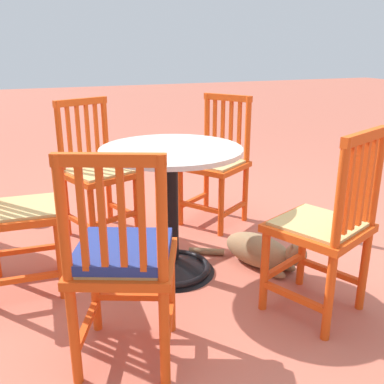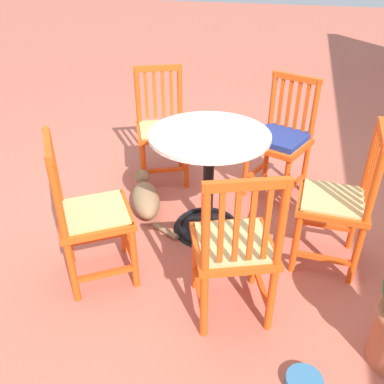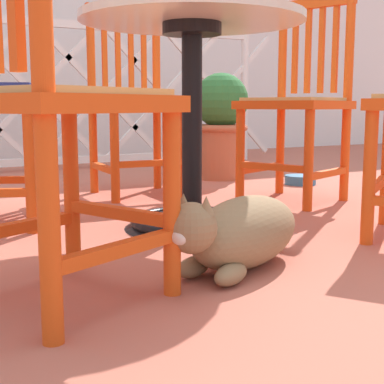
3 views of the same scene
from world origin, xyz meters
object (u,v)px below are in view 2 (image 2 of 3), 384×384
orange_chair_facing_out (338,202)px  tabby_cat (146,197)px  orange_chair_by_planter (234,249)px  orange_chair_near_fence (89,216)px  cafe_table (208,194)px  pet_water_bowl (304,383)px  orange_chair_tucked_in (162,130)px  orange_chair_at_corner (280,141)px

orange_chair_facing_out → tabby_cat: orange_chair_facing_out is taller
orange_chair_facing_out → orange_chair_by_planter: bearing=-42.3°
orange_chair_near_fence → cafe_table: bearing=138.6°
tabby_cat → pet_water_bowl: bearing=45.0°
tabby_cat → orange_chair_tucked_in: bearing=-177.8°
orange_chair_near_fence → pet_water_bowl: bearing=70.3°
orange_chair_tucked_in → pet_water_bowl: orange_chair_tucked_in is taller
orange_chair_by_planter → pet_water_bowl: 0.68m
orange_chair_at_corner → tabby_cat: (0.49, -0.92, -0.35)m
cafe_table → pet_water_bowl: cafe_table is taller
pet_water_bowl → cafe_table: bearing=-146.8°
cafe_table → orange_chair_at_corner: 0.77m
orange_chair_facing_out → pet_water_bowl: size_ratio=5.36×
cafe_table → orange_chair_near_fence: size_ratio=0.83×
orange_chair_facing_out → orange_chair_at_corner: (-0.75, -0.39, 0.01)m
orange_chair_by_planter → pet_water_bowl: orange_chair_by_planter is taller
orange_chair_at_corner → orange_chair_tucked_in: same height
orange_chair_tucked_in → orange_chair_near_fence: (1.25, -0.02, 0.00)m
orange_chair_near_fence → orange_chair_by_planter: (0.08, 0.83, 0.00)m
cafe_table → tabby_cat: bearing=-105.3°
orange_chair_by_planter → orange_chair_tucked_in: bearing=-148.5°
orange_chair_at_corner → pet_water_bowl: size_ratio=5.36×
tabby_cat → pet_water_bowl: 1.70m
cafe_table → orange_chair_at_corner: orange_chair_at_corner is taller
cafe_table → pet_water_bowl: (1.06, 0.69, -0.26)m
cafe_table → orange_chair_facing_out: (0.13, 0.80, 0.15)m
cafe_table → orange_chair_near_fence: orange_chair_near_fence is taller
orange_chair_at_corner → orange_chair_by_planter: size_ratio=1.00×
orange_chair_near_fence → tabby_cat: 0.83m
orange_chair_near_fence → pet_water_bowl: (0.44, 1.23, -0.41)m
orange_chair_tucked_in → pet_water_bowl: bearing=35.8°
orange_chair_tucked_in → pet_water_bowl: (1.69, 1.22, -0.41)m
orange_chair_at_corner → orange_chair_by_planter: (1.32, -0.13, -0.01)m
orange_chair_at_corner → orange_chair_near_fence: bearing=-37.7°
orange_chair_facing_out → orange_chair_at_corner: bearing=-152.8°
orange_chair_at_corner → pet_water_bowl: (1.68, 0.27, -0.42)m
orange_chair_tucked_in → pet_water_bowl: 2.12m
cafe_table → orange_chair_by_planter: orange_chair_by_planter is taller
orange_chair_near_fence → tabby_cat: bearing=177.4°
orange_chair_facing_out → orange_chair_tucked_in: bearing=-119.7°
cafe_table → orange_chair_facing_out: 0.83m
cafe_table → tabby_cat: cafe_table is taller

